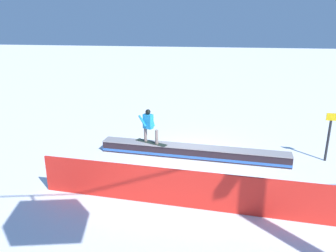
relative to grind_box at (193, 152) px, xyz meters
The scene contains 5 objects.
ground_plane 0.23m from the grind_box, ahead, with size 120.00×120.00×0.00m, color white.
grind_box is the anchor object (origin of this frame).
snowboarder 2.19m from the grind_box, ahead, with size 1.49×0.85×1.46m.
safety_fence 3.91m from the grind_box, 90.00° to the left, with size 9.25×0.06×1.24m, color red.
trail_marker 5.50m from the grind_box, behind, with size 0.40×0.10×2.02m.
Camera 1 is at (-1.03, 12.77, 5.51)m, focal length 35.10 mm.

